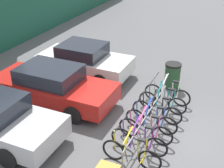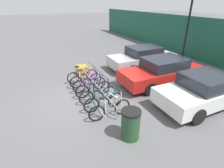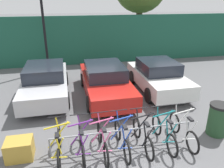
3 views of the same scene
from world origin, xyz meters
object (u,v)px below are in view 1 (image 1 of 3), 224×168
at_px(bicycle_purple, 139,141).
at_px(trash_bin, 172,76).
at_px(bicycle_white, 167,94).
at_px(bicycle_black, 157,111).
at_px(bicycle_yellow, 131,154).
at_px(car_white, 84,60).
at_px(bike_rack, 148,115).
at_px(car_red, 53,85).
at_px(bicycle_teal, 162,102).
at_px(bicycle_pink, 145,130).
at_px(bicycle_blue, 151,121).

bearing_deg(bicycle_purple, trash_bin, -0.23).
relative_size(bicycle_white, trash_bin, 1.66).
bearing_deg(bicycle_black, bicycle_yellow, 179.16).
bearing_deg(bicycle_purple, car_white, 42.94).
xyz_separation_m(bike_rack, car_red, (0.15, 3.63, 0.20)).
relative_size(bicycle_teal, bicycle_white, 1.00).
xyz_separation_m(bike_rack, bicycle_teal, (1.19, -0.15, -0.11)).
distance_m(bicycle_pink, car_red, 3.88).
relative_size(car_white, trash_bin, 3.81).
distance_m(bicycle_purple, car_white, 5.45).
xyz_separation_m(bicycle_black, car_red, (-0.38, 3.78, 0.31)).
bearing_deg(bicycle_purple, bicycle_blue, -2.20).
relative_size(bicycle_yellow, bicycle_pink, 1.00).
bearing_deg(bicycle_blue, bicycle_black, 2.33).
distance_m(bike_rack, bicycle_black, 0.56).
xyz_separation_m(bicycle_yellow, bicycle_blue, (1.72, 0.00, 0.00)).
height_order(bicycle_pink, bicycle_teal, same).
bearing_deg(bicycle_pink, bicycle_blue, -2.72).
distance_m(bicycle_white, car_white, 3.96).
distance_m(bicycle_yellow, bicycle_blue, 1.72).
xyz_separation_m(bicycle_black, bicycle_teal, (0.65, 0.00, 0.00)).
bearing_deg(car_red, bicycle_purple, -109.67).
bearing_deg(bicycle_black, bicycle_blue, 179.16).
distance_m(bicycle_purple, bicycle_black, 1.73).
relative_size(bicycle_blue, bicycle_white, 1.00).
xyz_separation_m(bike_rack, bicycle_blue, (-0.08, -0.15, -0.11)).
bearing_deg(car_red, car_white, 1.69).
xyz_separation_m(bicycle_yellow, bicycle_white, (3.59, 0.00, 0.00)).
distance_m(bicycle_yellow, bicycle_purple, 0.60).
bearing_deg(trash_bin, bicycle_teal, -175.52).
xyz_separation_m(bike_rack, bicycle_yellow, (-1.80, -0.15, -0.11)).
bearing_deg(bicycle_yellow, bike_rack, 4.70).
relative_size(car_red, car_white, 1.15).
height_order(bicycle_blue, bicycle_teal, same).
bearing_deg(bicycle_white, bicycle_yellow, 178.63).
bearing_deg(bicycle_yellow, bicycle_white, -0.03).
relative_size(bike_rack, car_white, 1.05).
relative_size(bicycle_black, car_red, 0.38).
bearing_deg(car_red, bike_rack, -92.43).
xyz_separation_m(bike_rack, car_white, (2.64, 3.71, 0.20)).
bearing_deg(bicycle_black, bicycle_white, -0.84).
relative_size(bicycle_yellow, trash_bin, 1.66).
bearing_deg(bicycle_yellow, car_white, 40.97).
relative_size(bicycle_purple, bicycle_black, 1.00).
height_order(bicycle_white, car_red, car_red).
bearing_deg(bicycle_pink, bicycle_white, -2.72).
xyz_separation_m(bicycle_purple, car_white, (3.84, 3.86, 0.31)).
distance_m(car_red, car_white, 2.49).
relative_size(bicycle_purple, bicycle_pink, 1.00).
relative_size(bicycle_black, trash_bin, 1.66).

